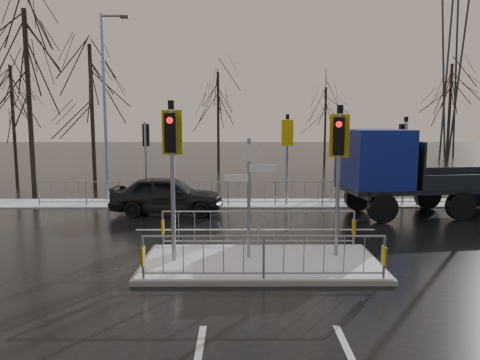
{
  "coord_description": "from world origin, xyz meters",
  "views": [
    {
      "loc": [
        -0.56,
        -11.5,
        3.74
      ],
      "look_at": [
        -0.52,
        2.95,
        1.8
      ],
      "focal_mm": 35.0,
      "sensor_mm": 36.0,
      "label": 1
    }
  ],
  "objects_px": {
    "traffic_island": "(260,250)",
    "car_far_lane": "(167,195)",
    "flatbed_truck": "(399,170)",
    "street_lamp_left": "(106,100)"
  },
  "relations": [
    {
      "from": "car_far_lane",
      "to": "street_lamp_left",
      "type": "bearing_deg",
      "value": 47.56
    },
    {
      "from": "traffic_island",
      "to": "car_far_lane",
      "type": "xyz_separation_m",
      "value": [
        -3.32,
        6.45,
        0.35
      ]
    },
    {
      "from": "street_lamp_left",
      "to": "traffic_island",
      "type": "bearing_deg",
      "value": -55.93
    },
    {
      "from": "traffic_island",
      "to": "car_far_lane",
      "type": "distance_m",
      "value": 7.26
    },
    {
      "from": "traffic_island",
      "to": "car_far_lane",
      "type": "bearing_deg",
      "value": 117.23
    },
    {
      "from": "flatbed_truck",
      "to": "street_lamp_left",
      "type": "bearing_deg",
      "value": 164.12
    },
    {
      "from": "traffic_island",
      "to": "street_lamp_left",
      "type": "bearing_deg",
      "value": 124.07
    },
    {
      "from": "traffic_island",
      "to": "flatbed_truck",
      "type": "xyz_separation_m",
      "value": [
        5.53,
        6.09,
        1.36
      ]
    },
    {
      "from": "car_far_lane",
      "to": "street_lamp_left",
      "type": "height_order",
      "value": "street_lamp_left"
    },
    {
      "from": "flatbed_truck",
      "to": "street_lamp_left",
      "type": "relative_size",
      "value": 0.9
    }
  ]
}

